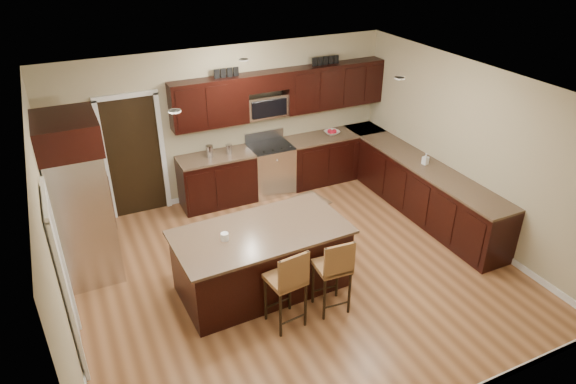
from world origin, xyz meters
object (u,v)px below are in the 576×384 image
range (270,168)px  island (262,261)px  stool_right (334,268)px  refrigerator (80,198)px  stool_mid (288,281)px

range → island: size_ratio=0.47×
range → stool_right: size_ratio=1.01×
stool_right → refrigerator: bearing=144.1°
stool_mid → refrigerator: size_ratio=0.48×
stool_mid → refrigerator: (-2.05, 2.25, 0.50)m
range → island: (-1.24, -2.54, -0.04)m
stool_mid → range: bearing=62.9°
stool_mid → stool_right: stool_mid is taller
island → stool_mid: size_ratio=2.08×
refrigerator → stool_right: bearing=-39.9°
range → stool_mid: stool_mid is taller
stool_mid → stool_right: (0.64, 0.00, -0.02)m
range → refrigerator: 3.56m
stool_right → refrigerator: refrigerator is taller
island → stool_mid: bearing=-92.7°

